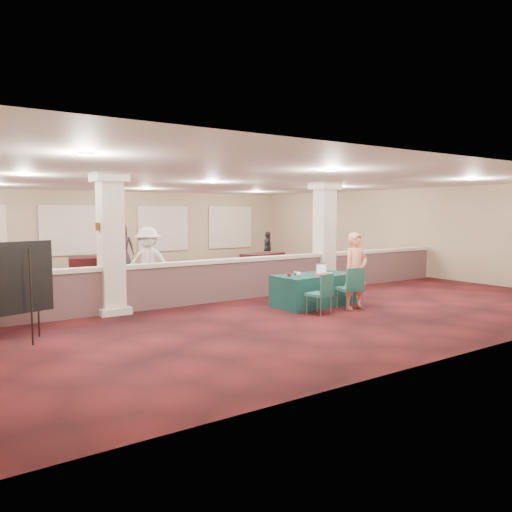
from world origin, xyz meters
TOP-DOWN VIEW (x-y plane):
  - ground at (0.00, 0.00)m, footprint 16.00×16.00m
  - wall_back at (0.00, 8.00)m, footprint 16.00×0.04m
  - wall_front at (0.00, -8.00)m, footprint 16.00×0.04m
  - wall_right at (8.00, 0.00)m, footprint 0.04×16.00m
  - ceiling at (0.00, 0.00)m, footprint 16.00×16.00m
  - partition_wall at (0.00, -1.50)m, footprint 15.60×0.28m
  - column_left at (-3.50, -1.50)m, footprint 0.72×0.72m
  - column_right at (3.00, -1.50)m, footprint 0.72×0.72m
  - sconce_left at (-3.78, -1.50)m, footprint 0.12×0.12m
  - sconce_right at (-3.22, -1.50)m, footprint 0.12×0.12m
  - near_table at (0.96, -3.36)m, footprint 2.07×1.09m
  - conf_chair_main at (1.31, -4.33)m, footprint 0.61×0.61m
  - conf_chair_side at (0.35, -4.36)m, footprint 0.56×0.56m
  - easel_board at (-5.63, -3.15)m, footprint 1.04×0.62m
  - woman at (1.51, -4.25)m, footprint 0.69×0.49m
  - far_table_front_center at (0.92, 0.30)m, footprint 2.02×1.33m
  - far_table_front_right at (3.64, 0.30)m, footprint 1.98×1.06m
  - far_table_back_center at (-1.87, 5.14)m, footprint 1.95×1.26m
  - far_table_back_right at (4.06, 3.20)m, footprint 1.98×1.40m
  - attendee_a at (-1.67, 4.00)m, footprint 0.83×0.48m
  - attendee_b at (-2.00, 0.01)m, footprint 1.33×1.18m
  - attendee_c at (5.42, 4.77)m, footprint 0.92×0.90m
  - attendee_d at (-0.22, 7.00)m, footprint 1.02×0.79m
  - laptop_base at (1.28, -3.41)m, footprint 0.36×0.26m
  - laptop_screen at (1.28, -3.28)m, footprint 0.35×0.03m
  - screen_glow at (1.28, -3.29)m, footprint 0.32×0.02m
  - knitting at (1.02, -3.63)m, footprint 0.44×0.34m
  - yarn_cream at (0.38, -3.49)m, footprint 0.12×0.12m
  - yarn_red at (0.21, -3.34)m, footprint 0.11×0.11m
  - yarn_grey at (0.47, -3.25)m, footprint 0.11×0.11m
  - scissors at (1.67, -3.64)m, footprint 0.13×0.04m

SIDE VIEW (x-z plane):
  - ground at x=0.00m, z-range 0.00..0.00m
  - far_table_back_right at x=4.06m, z-range 0.00..0.73m
  - far_table_back_center at x=-1.87m, z-range 0.00..0.73m
  - far_table_front_center at x=0.92m, z-range 0.00..0.75m
  - near_table at x=0.96m, z-range 0.00..0.78m
  - far_table_front_right at x=3.64m, z-range 0.00..0.78m
  - conf_chair_side at x=0.35m, z-range 0.09..1.03m
  - partition_wall at x=0.00m, z-range 0.02..1.12m
  - conf_chair_main at x=1.31m, z-range 0.09..1.11m
  - attendee_c at x=5.42m, z-range 0.00..1.49m
  - scissors at x=1.67m, z-range 0.78..0.80m
  - laptop_base at x=1.28m, z-range 0.78..0.80m
  - knitting at x=1.02m, z-range 0.78..0.82m
  - yarn_red at x=0.21m, z-range 0.78..0.89m
  - yarn_grey at x=0.47m, z-range 0.78..0.89m
  - yarn_cream at x=0.38m, z-range 0.78..0.90m
  - attendee_a at x=-1.67m, z-range 0.00..1.70m
  - screen_glow at x=1.28m, z-range 0.80..1.01m
  - laptop_screen at x=1.28m, z-range 0.80..1.04m
  - woman at x=1.51m, z-range 0.00..1.84m
  - attendee_d at x=-0.22m, z-range 0.00..1.84m
  - attendee_b at x=-2.00m, z-range 0.00..1.92m
  - easel_board at x=-5.63m, z-range 0.24..2.06m
  - wall_back at x=0.00m, z-range 0.00..3.20m
  - wall_front at x=0.00m, z-range 0.00..3.20m
  - wall_right at x=8.00m, z-range 0.00..3.20m
  - column_left at x=-3.50m, z-range 0.04..3.24m
  - column_right at x=3.00m, z-range 0.04..3.24m
  - sconce_left at x=-3.78m, z-range 1.91..2.09m
  - sconce_right at x=-3.22m, z-range 1.91..2.09m
  - ceiling at x=0.00m, z-range 3.19..3.21m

